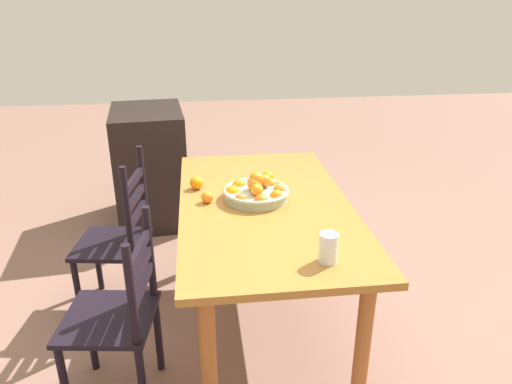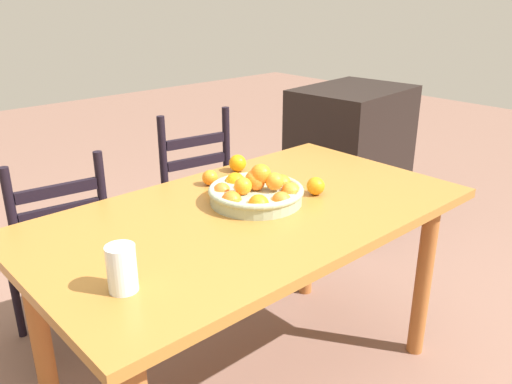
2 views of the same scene
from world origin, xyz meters
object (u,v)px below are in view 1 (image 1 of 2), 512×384
chair_near_window (118,318)px  orange_loose_1 (207,197)px  dining_table (265,221)px  fruit_bowl (256,192)px  orange_loose_2 (196,183)px  cabinet (151,166)px  orange_loose_0 (268,177)px  chair_by_cabinet (119,240)px  drinking_glass (328,248)px

chair_near_window → orange_loose_1: size_ratio=14.78×
dining_table → chair_near_window: chair_near_window is taller
fruit_bowl → orange_loose_2: size_ratio=4.76×
cabinet → fruit_bowl: size_ratio=2.65×
fruit_bowl → orange_loose_1: fruit_bowl is taller
chair_near_window → orange_loose_2: 0.85m
chair_near_window → orange_loose_2: bearing=158.9°
cabinet → orange_loose_0: 1.50m
chair_by_cabinet → cabinet: chair_by_cabinet is taller
cabinet → drinking_glass: (-2.11, -0.90, 0.37)m
dining_table → orange_loose_2: (0.24, 0.35, 0.14)m
chair_near_window → orange_loose_2: size_ratio=12.48×
cabinet → orange_loose_1: 1.57m
chair_by_cabinet → orange_loose_2: bearing=92.9°
fruit_bowl → orange_loose_2: (0.17, 0.31, -0.00)m
chair_near_window → orange_loose_1: chair_near_window is taller
drinking_glass → cabinet: bearing=23.1°
chair_near_window → cabinet: (1.95, 0.01, 0.02)m
chair_near_window → cabinet: 1.95m
drinking_glass → orange_loose_0: bearing=7.6°
orange_loose_2 → drinking_glass: bearing=-148.0°
dining_table → cabinet: (1.51, 0.73, -0.21)m
chair_near_window → drinking_glass: 0.99m
dining_table → drinking_glass: (-0.60, -0.17, 0.17)m
orange_loose_1 → drinking_glass: drinking_glass is taller
fruit_bowl → drinking_glass: fruit_bowl is taller
cabinet → orange_loose_2: cabinet is taller
cabinet → chair_near_window: bearing=174.7°
dining_table → cabinet: size_ratio=1.70×
dining_table → cabinet: 1.69m
dining_table → fruit_bowl: (0.06, 0.04, 0.14)m
chair_by_cabinet → drinking_glass: size_ratio=7.63×
chair_near_window → chair_by_cabinet: chair_by_cabinet is taller
dining_table → fruit_bowl: 0.16m
orange_loose_0 → orange_loose_1: (-0.23, 0.35, -0.00)m
chair_near_window → fruit_bowl: (0.50, -0.68, 0.37)m
cabinet → fruit_bowl: (-1.45, -0.69, 0.35)m
chair_by_cabinet → orange_loose_0: size_ratio=14.11×
cabinet → orange_loose_1: bearing=-169.2°
chair_near_window → chair_by_cabinet: 0.72m
dining_table → chair_near_window: (-0.43, 0.72, -0.22)m
orange_loose_0 → chair_by_cabinet: bearing=89.7°
chair_near_window → orange_loose_1: 0.73m
cabinet → orange_loose_0: cabinet is taller
dining_table → orange_loose_0: size_ratio=22.89×
orange_loose_0 → orange_loose_2: size_ratio=0.94×
fruit_bowl → orange_loose_1: size_ratio=5.64×
fruit_bowl → orange_loose_1: (-0.02, 0.26, -0.01)m
dining_table → chair_near_window: bearing=121.1°
dining_table → orange_loose_1: bearing=81.1°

